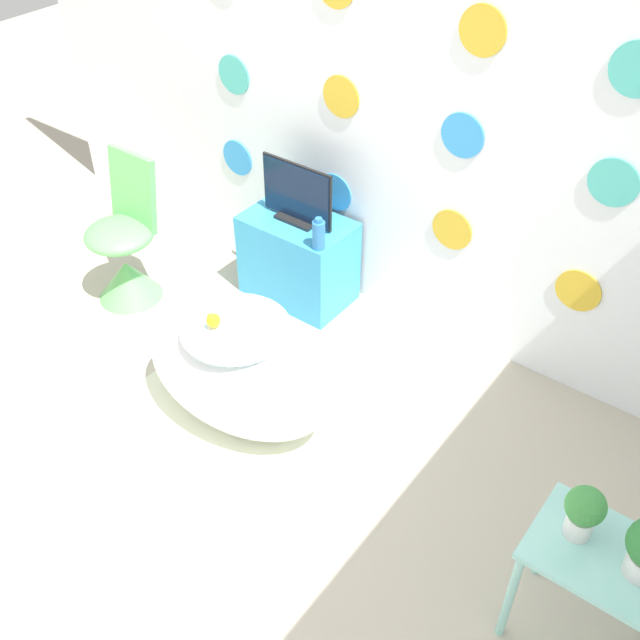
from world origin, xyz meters
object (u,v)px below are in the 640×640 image
object	(u,v)px
chair	(126,256)
vase	(319,235)
bathtub	(239,368)
tv	(297,196)
potted_plant_left	(584,511)

from	to	relation	value
chair	vase	xyz separation A→B (m)	(1.02, 0.45, 0.31)
bathtub	tv	distance (m)	1.03
chair	tv	distance (m)	1.04
chair	potted_plant_left	bearing A→B (deg)	-8.48
tv	vase	xyz separation A→B (m)	(0.25, -0.14, -0.07)
bathtub	chair	world-z (taller)	chair
potted_plant_left	bathtub	bearing A→B (deg)	176.19
vase	potted_plant_left	xyz separation A→B (m)	(1.73, -0.86, 0.06)
bathtub	tv	bearing A→B (deg)	111.49
chair	vase	size ratio (longest dim) A/B	4.73
bathtub	vase	world-z (taller)	vase
bathtub	tv	world-z (taller)	tv
vase	chair	bearing A→B (deg)	-156.45
bathtub	vase	distance (m)	0.82
chair	vase	distance (m)	1.16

